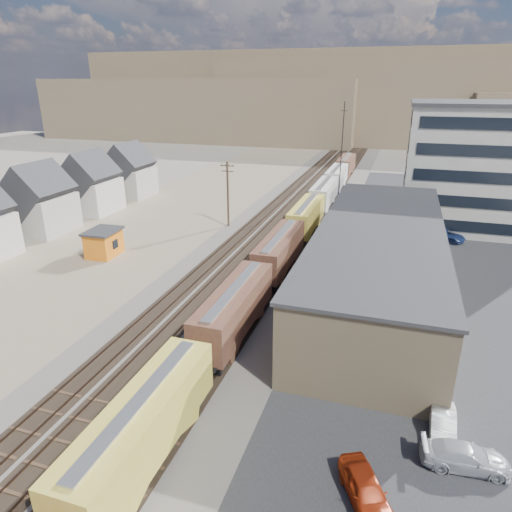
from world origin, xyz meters
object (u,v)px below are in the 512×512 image
(maintenance_shed, at_px, (104,243))
(parked_car_red, at_px, (366,490))
(parked_car_white, at_px, (443,425))
(parked_car_blue, at_px, (446,236))
(utility_pole_north, at_px, (228,193))
(parked_car_silver, at_px, (465,457))
(freight_train, at_px, (294,231))

(maintenance_shed, relative_size, parked_car_red, 1.05)
(parked_car_white, xyz_separation_m, parked_car_blue, (2.77, 40.76, 0.03))
(utility_pole_north, distance_m, parked_car_blue, 32.28)
(utility_pole_north, xyz_separation_m, parked_car_red, (24.81, -44.56, -4.50))
(utility_pole_north, relative_size, parked_car_silver, 1.99)
(parked_car_white, xyz_separation_m, parked_car_silver, (1.09, -2.52, 0.02))
(maintenance_shed, distance_m, parked_car_silver, 47.16)
(freight_train, distance_m, parked_car_blue, 22.39)
(parked_car_blue, bearing_deg, parked_car_silver, -154.36)
(maintenance_shed, bearing_deg, parked_car_white, -27.84)
(freight_train, height_order, parked_car_silver, freight_train)
(parked_car_red, bearing_deg, parked_car_blue, 54.84)
(utility_pole_north, relative_size, parked_car_red, 2.14)
(parked_car_silver, bearing_deg, utility_pole_north, 31.59)
(parked_car_white, distance_m, parked_car_silver, 2.74)
(freight_train, xyz_separation_m, parked_car_white, (16.76, -30.00, -2.08))
(parked_car_blue, bearing_deg, utility_pole_north, 123.00)
(parked_car_silver, bearing_deg, maintenance_shed, 54.94)
(parked_car_silver, relative_size, parked_car_blue, 0.94)
(parked_car_red, height_order, parked_car_white, parked_car_red)
(freight_train, distance_m, maintenance_shed, 24.72)
(parked_car_silver, bearing_deg, freight_train, 23.64)
(freight_train, bearing_deg, maintenance_shed, -158.65)
(freight_train, distance_m, parked_car_silver, 37.15)
(parked_car_red, xyz_separation_m, parked_car_silver, (5.33, 4.14, -0.07))
(parked_car_red, relative_size, parked_car_white, 1.09)
(parked_car_red, height_order, parked_car_blue, parked_car_red)
(freight_train, xyz_separation_m, parked_car_blue, (19.53, 10.77, -2.05))
(utility_pole_north, xyz_separation_m, maintenance_shed, (-10.71, -16.89, -3.52))
(freight_train, relative_size, maintenance_shed, 24.35)
(utility_pole_north, distance_m, parked_car_silver, 50.63)
(utility_pole_north, bearing_deg, parked_car_red, -60.89)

